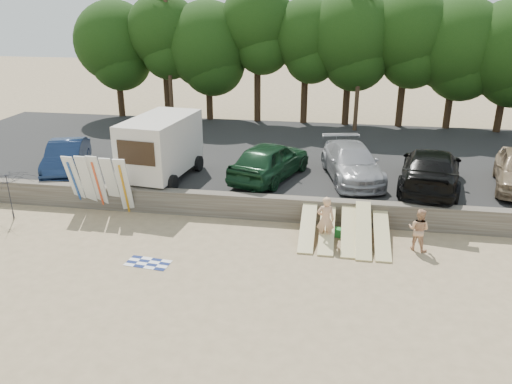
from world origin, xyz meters
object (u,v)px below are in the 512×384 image
at_px(beach_umbrella, 10,195).
at_px(car_3, 430,169).
at_px(box_trailer, 161,145).
at_px(car_0, 66,157).
at_px(beachgoer_a, 325,220).
at_px(beachgoer_b, 419,230).
at_px(car_1, 270,160).
at_px(cooler, 337,232).
at_px(car_2, 352,162).

bearing_deg(beach_umbrella, car_3, 14.86).
bearing_deg(box_trailer, car_0, -175.83).
bearing_deg(beachgoer_a, beachgoer_b, 174.55).
bearing_deg(beachgoer_b, box_trailer, 6.92).
xyz_separation_m(car_1, cooler, (3.17, -4.15, -1.42)).
relative_size(beachgoer_b, cooler, 4.11).
height_order(beachgoer_b, beach_umbrella, beach_umbrella).
height_order(car_1, cooler, car_1).
bearing_deg(cooler, car_2, 95.08).
bearing_deg(beach_umbrella, car_2, 21.01).
distance_m(box_trailer, cooler, 8.98).
bearing_deg(beachgoer_b, car_3, -75.21).
bearing_deg(car_2, box_trailer, 176.51).
height_order(car_0, car_3, car_3).
relative_size(car_1, car_3, 0.86).
bearing_deg(car_0, cooler, -33.23).
xyz_separation_m(car_3, beachgoer_a, (-4.31, -4.58, -0.68)).
bearing_deg(car_0, beachgoer_b, -32.66).
height_order(car_0, beach_umbrella, car_0).
height_order(car_3, cooler, car_3).
distance_m(car_2, cooler, 4.98).
distance_m(car_0, car_3, 16.73).
bearing_deg(beachgoer_b, cooler, 14.77).
bearing_deg(box_trailer, car_1, 15.72).
bearing_deg(beach_umbrella, box_trailer, 37.04).
xyz_separation_m(car_2, cooler, (-0.51, -4.77, -1.31)).
height_order(beachgoer_a, cooler, beachgoer_a).
bearing_deg(beachgoer_a, cooler, -135.10).
distance_m(car_0, beachgoer_a, 13.10).
height_order(beachgoer_b, cooler, beachgoer_b).
distance_m(car_3, beachgoer_a, 6.32).
relative_size(box_trailer, cooler, 12.37).
bearing_deg(beachgoer_a, car_3, -137.30).
xyz_separation_m(box_trailer, car_1, (4.87, 0.76, -0.72)).
bearing_deg(car_3, beachgoer_a, 57.46).
distance_m(car_1, beach_umbrella, 11.02).
distance_m(car_0, beach_umbrella, 4.11).
distance_m(box_trailer, beachgoer_a, 8.64).
xyz_separation_m(beachgoer_a, cooler, (0.47, 0.54, -0.73)).
relative_size(car_0, beachgoer_b, 2.84).
height_order(car_1, beachgoer_b, car_1).
xyz_separation_m(car_2, beachgoer_b, (2.31, -5.39, -0.69)).
bearing_deg(beachgoer_b, beachgoer_a, 25.78).
xyz_separation_m(car_1, beachgoer_b, (5.99, -4.77, -0.79)).
height_order(box_trailer, car_2, box_trailer).
bearing_deg(cooler, box_trailer, 168.27).
relative_size(car_1, beachgoer_b, 3.29).
bearing_deg(car_2, car_0, 172.26).
distance_m(car_3, beachgoer_b, 4.83).
xyz_separation_m(car_2, beach_umbrella, (-13.66, -5.25, -0.47)).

